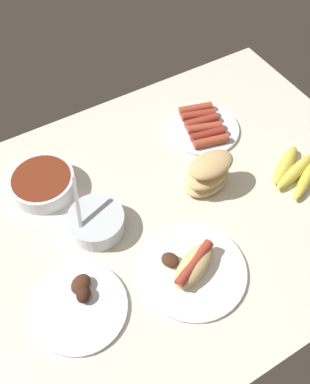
% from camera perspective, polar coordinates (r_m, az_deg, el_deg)
% --- Properties ---
extents(ground_plane, '(1.20, 0.90, 0.03)m').
position_cam_1_polar(ground_plane, '(1.10, 2.66, -2.19)').
color(ground_plane, silver).
extents(bread_stack, '(0.14, 0.10, 0.11)m').
position_cam_1_polar(bread_stack, '(1.08, 7.45, 2.48)').
color(bread_stack, '#DBB77A').
rests_on(bread_stack, ground_plane).
extents(bowl_chili, '(0.17, 0.17, 0.05)m').
position_cam_1_polar(bowl_chili, '(1.13, -15.43, 1.24)').
color(bowl_chili, white).
rests_on(bowl_chili, ground_plane).
extents(bowl_coleslaw, '(0.14, 0.14, 0.15)m').
position_cam_1_polar(bowl_coleslaw, '(1.03, -8.20, -4.12)').
color(bowl_coleslaw, silver).
rests_on(bowl_coleslaw, ground_plane).
extents(plate_sausages, '(0.22, 0.22, 0.04)m').
position_cam_1_polar(plate_sausages, '(1.26, 6.70, 9.08)').
color(plate_sausages, white).
rests_on(plate_sausages, ground_plane).
extents(banana_bunch, '(0.19, 0.17, 0.04)m').
position_cam_1_polar(banana_bunch, '(1.19, 19.02, 2.82)').
color(banana_bunch, '#E5D14C').
rests_on(banana_bunch, ground_plane).
extents(plate_hotdog_assembled, '(0.25, 0.25, 0.06)m').
position_cam_1_polar(plate_hotdog_assembled, '(0.98, 5.28, -10.49)').
color(plate_hotdog_assembled, white).
rests_on(plate_hotdog_assembled, ground_plane).
extents(plate_grilled_meat, '(0.21, 0.21, 0.04)m').
position_cam_1_polar(plate_grilled_meat, '(0.96, -10.37, -15.16)').
color(plate_grilled_meat, white).
rests_on(plate_grilled_meat, ground_plane).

